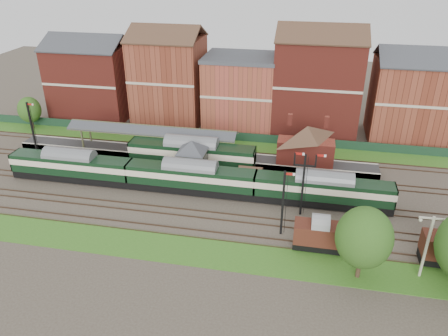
% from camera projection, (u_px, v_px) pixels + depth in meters
% --- Properties ---
extents(ground, '(160.00, 160.00, 0.00)m').
position_uv_depth(ground, '(209.00, 194.00, 57.34)').
color(ground, '#473D33').
rests_on(ground, ground).
extents(grass_back, '(90.00, 4.50, 0.06)m').
position_uv_depth(grass_back, '(231.00, 145.00, 71.29)').
color(grass_back, '#2D6619').
rests_on(grass_back, ground).
extents(grass_front, '(90.00, 5.00, 0.06)m').
position_uv_depth(grass_front, '(184.00, 249.00, 46.86)').
color(grass_front, '#2D6619').
rests_on(grass_front, ground).
extents(fence, '(90.00, 0.12, 1.50)m').
position_uv_depth(fence, '(233.00, 136.00, 72.71)').
color(fence, '#193823').
rests_on(fence, ground).
extents(platform, '(55.00, 3.40, 1.00)m').
position_uv_depth(platform, '(191.00, 156.00, 66.49)').
color(platform, '#2D2D2D').
rests_on(platform, ground).
extents(signal_box, '(5.40, 5.40, 6.00)m').
position_uv_depth(signal_box, '(192.00, 160.00, 59.25)').
color(signal_box, '#6B7956').
rests_on(signal_box, ground).
extents(brick_hut, '(3.20, 2.64, 2.94)m').
position_uv_depth(brick_hut, '(250.00, 178.00, 58.77)').
color(brick_hut, maroon).
rests_on(brick_hut, ground).
extents(station_building, '(8.10, 8.10, 5.90)m').
position_uv_depth(station_building, '(306.00, 144.00, 61.96)').
color(station_building, maroon).
rests_on(station_building, platform).
extents(canopy, '(26.00, 3.89, 4.08)m').
position_uv_depth(canopy, '(152.00, 128.00, 65.67)').
color(canopy, '#4A4D30').
rests_on(canopy, platform).
extents(semaphore_bracket, '(3.60, 0.25, 8.18)m').
position_uv_depth(semaphore_bracket, '(304.00, 181.00, 50.96)').
color(semaphore_bracket, black).
rests_on(semaphore_bracket, ground).
extents(semaphore_platform_end, '(1.23, 0.25, 8.00)m').
position_uv_depth(semaphore_platform_end, '(32.00, 126.00, 67.63)').
color(semaphore_platform_end, black).
rests_on(semaphore_platform_end, ground).
extents(semaphore_siding, '(1.23, 0.25, 8.00)m').
position_uv_depth(semaphore_siding, '(283.00, 202.00, 47.60)').
color(semaphore_siding, black).
rests_on(semaphore_siding, ground).
extents(yard_lamp, '(2.60, 0.22, 7.00)m').
position_uv_depth(yard_lamp, '(427.00, 243.00, 41.32)').
color(yard_lamp, beige).
rests_on(yard_lamp, ground).
extents(town_backdrop, '(69.00, 10.00, 16.00)m').
position_uv_depth(town_backdrop, '(239.00, 88.00, 76.00)').
color(town_backdrop, maroon).
rests_on(town_backdrop, ground).
extents(dmu_train, '(50.78, 2.67, 3.90)m').
position_uv_depth(dmu_train, '(191.00, 177.00, 56.71)').
color(dmu_train, black).
rests_on(dmu_train, ground).
extents(platform_railcar, '(18.29, 2.88, 4.21)m').
position_uv_depth(platform_railcar, '(192.00, 154.00, 62.58)').
color(platform_railcar, black).
rests_on(platform_railcar, ground).
extents(goods_van_a, '(5.36, 2.32, 3.25)m').
position_uv_depth(goods_van_a, '(319.00, 234.00, 46.18)').
color(goods_van_a, black).
rests_on(goods_van_a, ground).
extents(tree_far, '(5.36, 5.36, 7.82)m').
position_uv_depth(tree_far, '(364.00, 238.00, 40.89)').
color(tree_far, '#382619').
rests_on(tree_far, ground).
extents(tree_back, '(3.96, 3.96, 5.78)m').
position_uv_depth(tree_back, '(29.00, 110.00, 76.25)').
color(tree_back, '#382619').
rests_on(tree_back, ground).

